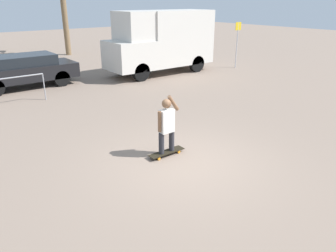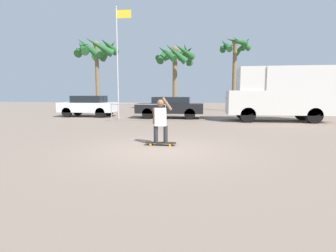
# 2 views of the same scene
# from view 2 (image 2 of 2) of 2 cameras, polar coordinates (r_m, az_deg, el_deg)

# --- Properties ---
(ground_plane) EXTENTS (80.00, 80.00, 0.00)m
(ground_plane) POSITION_cam_2_polar(r_m,az_deg,el_deg) (8.04, -1.53, -5.10)
(ground_plane) COLOR gray
(skateboard) EXTENTS (1.00, 0.26, 0.10)m
(skateboard) POSITION_cam_2_polar(r_m,az_deg,el_deg) (8.63, -1.60, -3.71)
(skateboard) COLOR black
(skateboard) RESTS_ON ground_plane
(person_skateboarder) EXTENTS (0.64, 0.23, 1.49)m
(person_skateboarder) POSITION_cam_2_polar(r_m,az_deg,el_deg) (8.52, -1.62, 1.61)
(person_skateboarder) COLOR #28282D
(person_skateboarder) RESTS_ON skateboard
(camper_van) EXTENTS (5.90, 2.08, 3.24)m
(camper_van) POSITION_cam_2_polar(r_m,az_deg,el_deg) (17.24, 23.20, 6.75)
(camper_van) COLOR black
(camper_van) RESTS_ON ground_plane
(parked_car_black) EXTENTS (4.54, 1.87, 1.46)m
(parked_car_black) POSITION_cam_2_polar(r_m,az_deg,el_deg) (18.04, 0.50, 4.25)
(parked_car_black) COLOR black
(parked_car_black) RESTS_ON ground_plane
(parked_car_white) EXTENTS (4.00, 1.85, 1.52)m
(parked_car_white) POSITION_cam_2_polar(r_m,az_deg,el_deg) (20.10, -16.92, 4.30)
(parked_car_white) COLOR black
(parked_car_white) RESTS_ON ground_plane
(palm_tree_near_van) EXTENTS (3.10, 3.11, 6.96)m
(palm_tree_near_van) POSITION_cam_2_polar(r_m,az_deg,el_deg) (26.31, 14.38, 15.69)
(palm_tree_near_van) COLOR brown
(palm_tree_near_van) RESTS_ON ground_plane
(palm_tree_center_background) EXTENTS (4.28, 4.20, 6.74)m
(palm_tree_center_background) POSITION_cam_2_polar(r_m,az_deg,el_deg) (27.77, 1.59, 14.95)
(palm_tree_center_background) COLOR brown
(palm_tree_center_background) RESTS_ON ground_plane
(palm_tree_far_left) EXTENTS (4.36, 4.41, 7.05)m
(palm_tree_far_left) POSITION_cam_2_polar(r_m,az_deg,el_deg) (27.34, -15.48, 15.65)
(palm_tree_far_left) COLOR brown
(palm_tree_far_left) RESTS_ON ground_plane
(flagpole) EXTENTS (1.04, 0.12, 7.22)m
(flagpole) POSITION_cam_2_polar(r_m,az_deg,el_deg) (17.91, -10.77, 14.64)
(flagpole) COLOR #B7B7BC
(flagpole) RESTS_ON ground_plane
(plaza_railing_segment) EXTENTS (3.36, 0.05, 1.08)m
(plaza_railing_segment) POSITION_cam_2_polar(r_m,az_deg,el_deg) (15.79, -6.55, 4.10)
(plaza_railing_segment) COLOR #99999E
(plaza_railing_segment) RESTS_ON ground_plane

